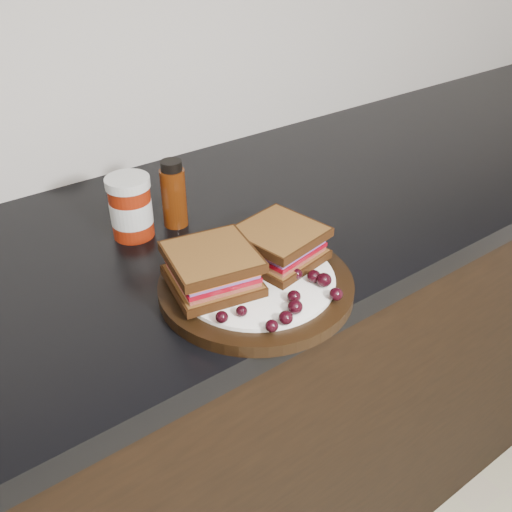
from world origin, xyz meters
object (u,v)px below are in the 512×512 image
(sandwich_left, at_px, (212,269))
(oil_bottle, at_px, (174,194))
(condiment_jar, at_px, (131,207))
(plate, at_px, (256,286))

(sandwich_left, distance_m, oil_bottle, 0.22)
(condiment_jar, bearing_deg, sandwich_left, -86.54)
(condiment_jar, height_order, oil_bottle, oil_bottle)
(plate, bearing_deg, condiment_jar, 106.33)
(plate, xyz_separation_m, oil_bottle, (0.00, 0.24, 0.05))
(oil_bottle, bearing_deg, condiment_jar, 172.87)
(sandwich_left, relative_size, oil_bottle, 0.99)
(plate, xyz_separation_m, sandwich_left, (-0.06, 0.02, 0.04))
(sandwich_left, distance_m, condiment_jar, 0.22)
(plate, relative_size, sandwich_left, 2.41)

